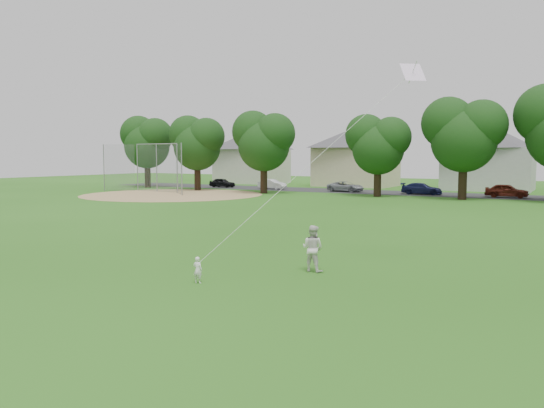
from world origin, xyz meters
The scene contains 10 objects.
ground centered at (0.00, 0.00, 0.00)m, with size 160.00×160.00×0.00m, color #245814.
street centered at (0.00, 42.00, 0.01)m, with size 90.00×7.00×0.01m, color #2D2D30.
dirt_infield centered at (-26.00, 28.00, 0.01)m, with size 18.00×18.00×0.02m, color #9E7F51.
toddler centered at (-0.37, -0.13, 0.41)m, with size 0.30×0.20×0.82m, color white.
older_boy centered at (1.87, 3.14, 0.77)m, with size 0.75×0.59×1.55m, color silver.
kite centered at (1.97, 2.86, 3.64)m, with size 2.90×3.53×9.74m.
baseball_backstop centered at (-30.58, 30.07, 2.59)m, with size 11.80×2.92×5.17m.
tree_row centered at (5.19, 36.16, 6.20)m, with size 82.83×8.81×10.11m.
parked_cars centered at (6.20, 41.00, 0.60)m, with size 71.93×2.47×1.29m.
house_row centered at (-0.84, 52.00, 4.61)m, with size 76.27×13.68×9.46m.
Camera 1 is at (9.56, -12.50, 3.81)m, focal length 35.00 mm.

